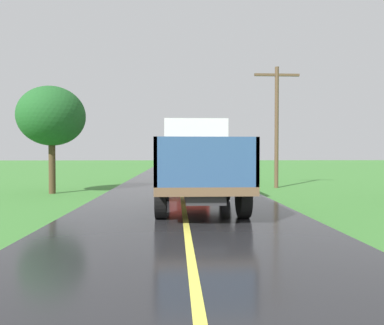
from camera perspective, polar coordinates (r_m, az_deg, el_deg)
banana_truck_near at (r=11.36m, az=0.77°, el=0.18°), size 2.38×5.82×2.80m
banana_truck_far at (r=22.58m, az=-0.91°, el=0.78°), size 2.38×5.81×2.80m
utility_pole_roadside at (r=18.31m, az=13.60°, el=6.53°), size 2.29×0.20×6.10m
roadside_tree_mid_right at (r=16.35m, az=-21.87°, el=6.97°), size 2.84×2.84×4.62m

